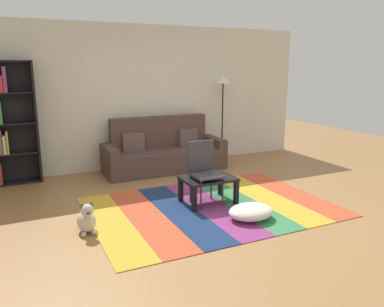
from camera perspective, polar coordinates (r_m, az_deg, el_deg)
name	(u,v)px	position (r m, az deg, el deg)	size (l,w,h in m)	color
ground_plane	(206,205)	(5.48, 2.14, -7.66)	(14.00, 14.00, 0.00)	#9E7042
back_wall	(146,97)	(7.50, -6.92, 8.42)	(6.80, 0.10, 2.70)	silver
rug	(211,207)	(5.38, 2.85, -8.00)	(3.29, 2.32, 0.01)	gold
couch	(164,153)	(7.21, -4.29, 0.15)	(2.26, 0.80, 1.00)	#4C3833
bookshelf	(0,123)	(6.91, -26.86, 4.11)	(0.90, 0.28, 2.03)	black
coffee_table	(208,182)	(5.44, 2.45, -4.27)	(0.74, 0.53, 0.38)	black
pouf	(251,212)	(4.99, 8.83, -8.63)	(0.60, 0.48, 0.19)	white
dog	(87,220)	(4.72, -15.53, -9.53)	(0.22, 0.35, 0.40)	beige
standing_lamp	(223,91)	(7.85, 4.65, 9.40)	(0.32, 0.32, 1.74)	black
tv_remote	(210,176)	(5.47, 2.70, -3.33)	(0.04, 0.15, 0.02)	black
folding_chair	(204,167)	(5.39, 1.76, -2.04)	(0.40, 0.40, 0.90)	#38383D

